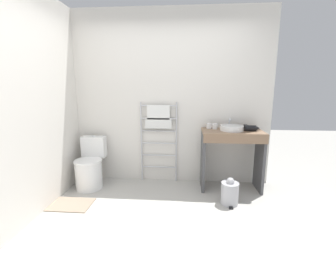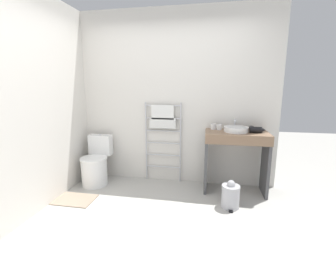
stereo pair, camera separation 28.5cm
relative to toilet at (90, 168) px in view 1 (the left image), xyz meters
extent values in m
plane|color=#B2AFA8|center=(1.17, -1.12, -0.30)|extent=(12.00, 12.00, 0.00)
cube|color=silver|center=(1.17, 0.40, 1.04)|extent=(3.16, 0.12, 2.67)
cube|color=silver|center=(-0.36, -0.39, 1.04)|extent=(0.12, 2.15, 2.67)
cylinder|color=white|center=(0.00, -0.05, -0.09)|extent=(0.39, 0.39, 0.42)
cylinder|color=white|center=(0.00, -0.05, 0.13)|extent=(0.40, 0.40, 0.02)
cube|color=white|center=(0.00, 0.20, 0.28)|extent=(0.37, 0.15, 0.33)
cylinder|color=silver|center=(0.00, 0.20, 0.46)|extent=(0.05, 0.05, 0.01)
cylinder|color=silver|center=(0.74, 0.30, 0.34)|extent=(0.02, 0.02, 1.28)
cylinder|color=silver|center=(1.30, 0.30, 0.34)|extent=(0.02, 0.02, 1.28)
cylinder|color=silver|center=(1.02, 0.30, -0.07)|extent=(0.56, 0.02, 0.02)
cylinder|color=silver|center=(1.02, 0.30, 0.13)|extent=(0.56, 0.02, 0.02)
cylinder|color=silver|center=(1.02, 0.30, 0.33)|extent=(0.56, 0.02, 0.02)
cylinder|color=silver|center=(1.02, 0.30, 0.53)|extent=(0.56, 0.02, 0.02)
cylinder|color=silver|center=(1.02, 0.30, 0.73)|extent=(0.56, 0.02, 0.02)
cylinder|color=silver|center=(1.02, 0.30, 0.93)|extent=(0.56, 0.02, 0.02)
cube|color=white|center=(1.02, 0.28, 0.83)|extent=(0.35, 0.04, 0.22)
cube|color=silver|center=(1.02, 0.28, 0.66)|extent=(0.41, 0.04, 0.16)
cube|color=#84664C|center=(2.13, 0.10, 0.58)|extent=(0.87, 0.46, 0.03)
cube|color=#84664C|center=(2.13, -0.12, 0.51)|extent=(0.87, 0.02, 0.10)
cube|color=#4C4C4F|center=(1.71, 0.10, 0.13)|extent=(0.04, 0.39, 0.86)
cube|color=#4C4C4F|center=(2.54, 0.10, 0.13)|extent=(0.04, 0.39, 0.86)
cylinder|color=white|center=(2.11, 0.11, 0.63)|extent=(0.33, 0.33, 0.07)
cylinder|color=silver|center=(2.11, 0.11, 0.66)|extent=(0.27, 0.27, 0.01)
cylinder|color=silver|center=(2.11, 0.30, 0.67)|extent=(0.02, 0.02, 0.15)
cylinder|color=silver|center=(2.11, 0.26, 0.74)|extent=(0.02, 0.09, 0.02)
cylinder|color=white|center=(1.80, 0.24, 0.64)|extent=(0.08, 0.08, 0.08)
cylinder|color=white|center=(1.89, 0.22, 0.63)|extent=(0.08, 0.08, 0.08)
cylinder|color=black|center=(2.37, 0.09, 0.64)|extent=(0.16, 0.08, 0.08)
cone|color=black|center=(2.48, 0.09, 0.64)|extent=(0.05, 0.07, 0.07)
cube|color=black|center=(2.34, 0.18, 0.64)|extent=(0.05, 0.11, 0.06)
cylinder|color=#B7B7BC|center=(2.03, -0.37, -0.15)|extent=(0.23, 0.23, 0.29)
sphere|color=#B7B7BC|center=(2.03, -0.37, 0.01)|extent=(0.10, 0.10, 0.10)
cube|color=black|center=(2.03, -0.50, -0.29)|extent=(0.05, 0.04, 0.02)
cube|color=gray|center=(-0.05, -0.56, -0.29)|extent=(0.56, 0.36, 0.01)
camera|label=1|loc=(1.44, -3.15, 1.23)|focal=24.00mm
camera|label=2|loc=(1.72, -3.11, 1.23)|focal=24.00mm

